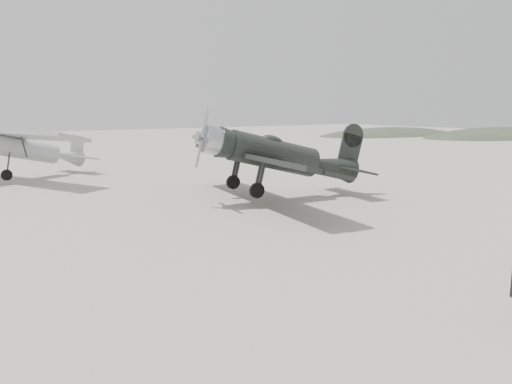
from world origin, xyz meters
TOP-DOWN VIEW (x-y plane):
  - ground at (0.00, 0.00)m, footprint 160.00×160.00m
  - hill_east_north at (60.00, 28.00)m, footprint 36.00×18.00m
  - hill_northeast at (50.00, 40.00)m, footprint 32.00×16.00m
  - lowwing_monoplane at (3.24, 5.71)m, footprint 8.47×11.80m
  - highwing_monoplane at (-5.65, 19.42)m, footprint 8.90×11.70m

SIDE VIEW (x-z plane):
  - ground at x=0.00m, z-range 0.00..0.00m
  - hill_east_north at x=60.00m, z-range -3.00..3.00m
  - hill_northeast at x=50.00m, z-range -2.60..2.60m
  - lowwing_monoplane at x=3.24m, z-range 0.11..3.90m
  - highwing_monoplane at x=-5.65m, z-range 0.43..3.84m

